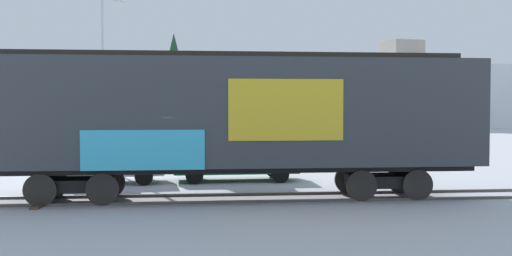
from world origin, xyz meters
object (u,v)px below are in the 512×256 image
Objects in this scene: flagpole at (107,47)px; parked_car_white at (100,160)px; parked_car_green at (235,159)px; freight_car at (233,115)px.

parked_car_white is at bearing -88.03° from flagpole.
freight_car is at bearing -98.10° from parked_car_green.
flagpole is at bearing 91.97° from parked_car_white.
flagpole is 1.92× the size of parked_car_white.
freight_car is 1.70× the size of flagpole.
flagpole is (-4.51, 9.88, 2.94)m from freight_car.
parked_car_white is at bearing 134.49° from freight_car.
freight_car is 4.75m from parked_car_green.
flagpole is 8.85m from parked_car_green.
flagpole reaches higher than freight_car.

